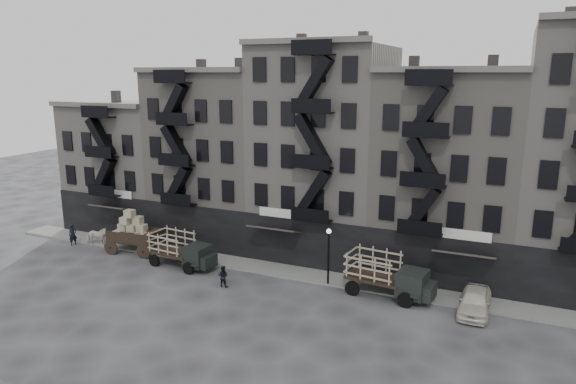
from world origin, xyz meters
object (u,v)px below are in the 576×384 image
at_px(wagon, 133,228).
at_px(car_east, 475,301).
at_px(pedestrian_west, 73,235).
at_px(stake_truck_west, 181,247).
at_px(stake_truck_east, 387,272).
at_px(pedestrian_mid, 223,276).
at_px(horse, 96,236).

height_order(wagon, car_east, wagon).
bearing_deg(pedestrian_west, stake_truck_west, -65.39).
xyz_separation_m(stake_truck_west, stake_truck_east, (16.14, 1.07, 0.13)).
distance_m(wagon, stake_truck_east, 21.83).
relative_size(stake_truck_east, pedestrian_mid, 3.87).
xyz_separation_m(wagon, pedestrian_mid, (10.73, -3.23, -1.33)).
xyz_separation_m(stake_truck_west, pedestrian_west, (-11.79, 0.34, -0.62)).
bearing_deg(stake_truck_east, wagon, -173.37).
bearing_deg(pedestrian_mid, pedestrian_west, -13.31).
height_order(horse, wagon, wagon).
distance_m(horse, stake_truck_west, 9.89).
relative_size(horse, stake_truck_east, 0.33).
bearing_deg(stake_truck_west, pedestrian_mid, -17.44).
distance_m(pedestrian_west, pedestrian_mid, 17.02).
relative_size(wagon, pedestrian_west, 2.42).
bearing_deg(pedestrian_mid, stake_truck_west, -27.80).
height_order(stake_truck_east, car_east, stake_truck_east).
relative_size(stake_truck_west, pedestrian_mid, 3.55).
bearing_deg(pedestrian_mid, wagon, -21.71).
xyz_separation_m(stake_truck_west, pedestrian_mid, (5.05, -2.13, -0.78)).
distance_m(stake_truck_west, pedestrian_mid, 5.54).
height_order(wagon, stake_truck_west, wagon).
height_order(pedestrian_west, pedestrian_mid, pedestrian_west).
height_order(car_east, pedestrian_mid, pedestrian_mid).
bearing_deg(horse, wagon, -112.13).
distance_m(horse, stake_truck_east, 25.95).
height_order(car_east, pedestrian_west, pedestrian_west).
bearing_deg(car_east, wagon, -179.46).
bearing_deg(wagon, car_east, -6.60).
relative_size(horse, stake_truck_west, 0.36).
xyz_separation_m(horse, wagon, (4.12, 0.01, 1.27)).
distance_m(horse, car_east, 31.67).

